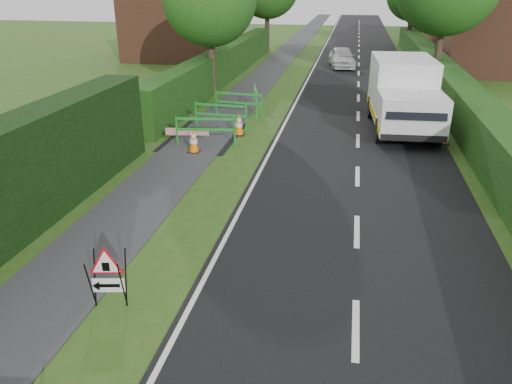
{
  "coord_description": "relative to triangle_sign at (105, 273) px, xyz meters",
  "views": [
    {
      "loc": [
        2.14,
        -5.8,
        5.28
      ],
      "look_at": [
        0.19,
        4.39,
        0.85
      ],
      "focal_mm": 35.0,
      "sensor_mm": 36.0,
      "label": 1
    }
  ],
  "objects": [
    {
      "name": "ground",
      "position": [
        1.74,
        -0.82,
        -0.69
      ],
      "size": [
        120.0,
        120.0,
        0.0
      ],
      "primitive_type": "plane",
      "color": "#2A4D16",
      "rests_on": "ground"
    },
    {
      "name": "road_surface",
      "position": [
        4.24,
        34.18,
        -0.69
      ],
      "size": [
        6.0,
        90.0,
        0.02
      ],
      "primitive_type": "cube",
      "color": "black",
      "rests_on": "ground"
    },
    {
      "name": "footpath",
      "position": [
        -1.26,
        34.18,
        -0.69
      ],
      "size": [
        2.0,
        90.0,
        0.02
      ],
      "primitive_type": "cube",
      "color": "#2D2D30",
      "rests_on": "ground"
    },
    {
      "name": "hedge_west_far",
      "position": [
        -3.26,
        21.18,
        -0.69
      ],
      "size": [
        1.0,
        24.0,
        1.8
      ],
      "primitive_type": "cube",
      "color": "#14380F",
      "rests_on": "ground"
    },
    {
      "name": "hedge_east",
      "position": [
        8.24,
        15.18,
        -0.69
      ],
      "size": [
        1.2,
        50.0,
        1.5
      ],
      "primitive_type": "cube",
      "color": "#14380F",
      "rests_on": "ground"
    },
    {
      "name": "house_west",
      "position": [
        -8.26,
        29.18,
        2.2
      ],
      "size": [
        7.5,
        7.4,
        7.88
      ],
      "color": "brown",
      "rests_on": "ground"
    },
    {
      "name": "house_east_a",
      "position": [
        12.74,
        27.18,
        2.2
      ],
      "size": [
        7.5,
        7.4,
        7.88
      ],
      "color": "brown",
      "rests_on": "ground"
    },
    {
      "name": "house_east_b",
      "position": [
        13.74,
        41.18,
        2.2
      ],
      "size": [
        7.5,
        7.4,
        7.88
      ],
      "color": "brown",
      "rests_on": "ground"
    },
    {
      "name": "triangle_sign",
      "position": [
        0.0,
        0.0,
        0.0
      ],
      "size": [
        0.8,
        0.8,
        1.0
      ],
      "rotation": [
        0.0,
        0.0,
        0.2
      ],
      "color": "black",
      "rests_on": "ground"
    },
    {
      "name": "works_van",
      "position": [
        5.81,
        12.64,
        0.66
      ],
      "size": [
        2.52,
        5.72,
        2.55
      ],
      "rotation": [
        0.0,
        0.0,
        0.06
      ],
      "color": "silver",
      "rests_on": "ground"
    },
    {
      "name": "traffic_cone_0",
      "position": [
        7.17,
        10.97,
        -0.3
      ],
      "size": [
        0.38,
        0.38,
        0.79
      ],
      "color": "black",
      "rests_on": "ground"
    },
    {
      "name": "traffic_cone_1",
      "position": [
        6.41,
        12.97,
        -0.3
      ],
      "size": [
        0.38,
        0.38,
        0.79
      ],
      "color": "black",
      "rests_on": "ground"
    },
    {
      "name": "traffic_cone_2",
      "position": [
        6.71,
        14.44,
        -0.3
      ],
      "size": [
        0.38,
        0.38,
        0.79
      ],
      "color": "black",
      "rests_on": "ground"
    },
    {
      "name": "traffic_cone_3",
      "position": [
        -1.09,
        8.41,
        -0.3
      ],
      "size": [
        0.38,
        0.38,
        0.79
      ],
      "color": "black",
      "rests_on": "ground"
    },
    {
      "name": "traffic_cone_4",
      "position": [
        -0.06,
        10.65,
        -0.3
      ],
      "size": [
        0.38,
        0.38,
        0.79
      ],
      "color": "black",
      "rests_on": "ground"
    },
    {
      "name": "ped_barrier_0",
      "position": [
        -0.91,
        9.26,
        -0.06
      ],
      "size": [
        2.09,
        0.61,
        1.0
      ],
      "rotation": [
        0.0,
        0.0,
        0.13
      ],
      "color": "#188827",
      "rests_on": "ground"
    },
    {
      "name": "ped_barrier_1",
      "position": [
        -0.9,
        11.29,
        -0.06
      ],
      "size": [
        2.08,
        0.47,
        1.0
      ],
      "rotation": [
        0.0,
        0.0,
        -0.06
      ],
      "color": "#188827",
      "rests_on": "ground"
    },
    {
      "name": "ped_barrier_2",
      "position": [
        -0.68,
        13.37,
        -0.06
      ],
      "size": [
        2.09,
        0.58,
        1.0
      ],
      "rotation": [
        0.0,
        0.0,
        -0.12
      ],
      "color": "#188827",
      "rests_on": "ground"
    },
    {
      "name": "ped_barrier_3",
      "position": [
        -0.16,
        14.37,
        -0.06
      ],
      "size": [
        0.85,
        2.08,
        1.0
      ],
      "rotation": [
        0.0,
        0.0,
        1.82
      ],
      "color": "#188827",
      "rests_on": "ground"
    },
    {
      "name": "redwhite_plank",
      "position": [
        -1.57,
        9.21,
        -0.69
      ],
      "size": [
        1.49,
        0.27,
        0.25
      ],
      "primitive_type": "cube",
      "rotation": [
        0.0,
        0.0,
        0.15
      ],
      "color": "red",
      "rests_on": "ground"
    },
    {
      "name": "hatchback_car",
      "position": [
        3.13,
        26.82,
        -0.06
      ],
      "size": [
        2.01,
        3.91,
        1.27
      ],
      "primitive_type": "imported",
      "rotation": [
        0.0,
        0.0,
        0.14
      ],
      "color": "silver",
      "rests_on": "ground"
    }
  ]
}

